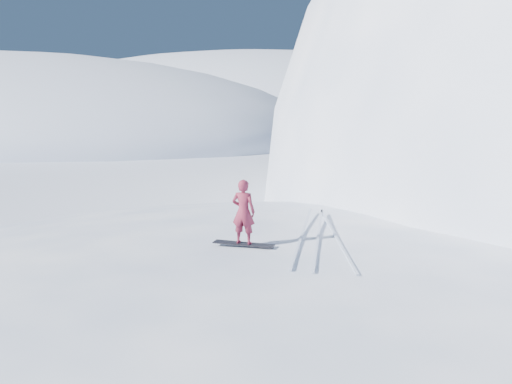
% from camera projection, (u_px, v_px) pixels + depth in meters
% --- Properties ---
extents(near_ridge, '(36.00, 28.00, 4.80)m').
position_uv_depth(near_ridge, '(408.00, 364.00, 11.08)').
color(near_ridge, white).
rests_on(near_ridge, ground).
extents(far_ridge_c, '(140.00, 90.00, 36.00)m').
position_uv_depth(far_ridge_c, '(240.00, 127.00, 123.66)').
color(far_ridge_c, white).
rests_on(far_ridge_c, ground).
extents(wind_bumps, '(16.00, 14.40, 1.00)m').
position_uv_depth(wind_bumps, '(332.00, 373.00, 10.71)').
color(wind_bumps, white).
rests_on(wind_bumps, ground).
extents(snowboard, '(1.50, 0.29, 0.02)m').
position_uv_depth(snowboard, '(244.00, 244.00, 11.90)').
color(snowboard, black).
rests_on(snowboard, near_ridge).
extents(snowboarder, '(0.57, 0.37, 1.54)m').
position_uv_depth(snowboarder, '(243.00, 212.00, 11.76)').
color(snowboarder, maroon).
rests_on(snowboarder, snowboard).
extents(board_tracks, '(2.15, 5.96, 0.04)m').
position_uv_depth(board_tracks, '(319.00, 233.00, 12.84)').
color(board_tracks, silver).
rests_on(board_tracks, ground).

